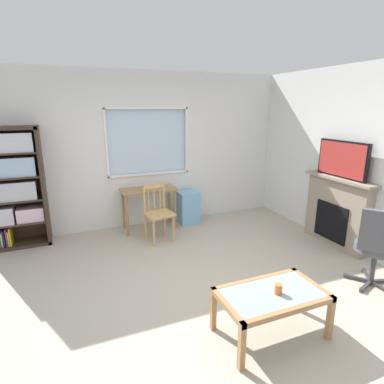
{
  "coord_description": "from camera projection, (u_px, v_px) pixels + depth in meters",
  "views": [
    {
      "loc": [
        -1.25,
        -2.92,
        2.09
      ],
      "look_at": [
        0.28,
        0.83,
        0.98
      ],
      "focal_mm": 29.33,
      "sensor_mm": 36.0,
      "label": 1
    }
  ],
  "objects": [
    {
      "name": "plastic_drawer_unit",
      "position": [
        187.0,
        207.0,
        5.78
      ],
      "size": [
        0.35,
        0.4,
        0.59
      ],
      "primitive_type": "cube",
      "color": "#72ADDB",
      "rests_on": "ground"
    },
    {
      "name": "office_chair",
      "position": [
        377.0,
        244.0,
        3.61
      ],
      "size": [
        0.62,
        0.57,
        1.0
      ],
      "color": "#4C4C51",
      "rests_on": "ground"
    },
    {
      "name": "fireplace",
      "position": [
        337.0,
        211.0,
        4.78
      ],
      "size": [
        0.26,
        1.18,
        1.08
      ],
      "color": "gray",
      "rests_on": "ground"
    },
    {
      "name": "coffee_table",
      "position": [
        272.0,
        299.0,
        2.89
      ],
      "size": [
        0.98,
        0.57,
        0.45
      ],
      "color": "#8C9E99",
      "rests_on": "ground"
    },
    {
      "name": "sippy_cup",
      "position": [
        278.0,
        289.0,
        2.84
      ],
      "size": [
        0.07,
        0.07,
        0.09
      ],
      "primitive_type": "cylinder",
      "color": "orange",
      "rests_on": "coffee_table"
    },
    {
      "name": "bookshelf",
      "position": [
        11.0,
        185.0,
        4.64
      ],
      "size": [
        0.9,
        0.38,
        1.82
      ],
      "color": "#38281E",
      "rests_on": "ground"
    },
    {
      "name": "tv",
      "position": [
        342.0,
        159.0,
        4.56
      ],
      "size": [
        0.06,
        0.86,
        0.54
      ],
      "color": "black",
      "rests_on": "fireplace"
    },
    {
      "name": "desk_under_window",
      "position": [
        149.0,
        196.0,
        5.39
      ],
      "size": [
        0.93,
        0.44,
        0.73
      ],
      "color": "#A37547",
      "rests_on": "ground"
    },
    {
      "name": "ground",
      "position": [
        197.0,
        295.0,
        3.62
      ],
      "size": [
        6.21,
        6.01,
        0.02
      ],
      "primitive_type": "cube",
      "color": "#B2A893"
    },
    {
      "name": "wall_back_with_window",
      "position": [
        141.0,
        152.0,
        5.5
      ],
      "size": [
        5.21,
        0.15,
        2.68
      ],
      "color": "silver",
      "rests_on": "ground"
    },
    {
      "name": "wooden_chair",
      "position": [
        158.0,
        213.0,
        4.97
      ],
      "size": [
        0.48,
        0.46,
        0.9
      ],
      "color": "tan",
      "rests_on": "ground"
    },
    {
      "name": "wall_right",
      "position": [
        378.0,
        164.0,
        4.23
      ],
      "size": [
        0.12,
        5.21,
        2.68
      ],
      "primitive_type": "cube",
      "color": "silver",
      "rests_on": "ground"
    }
  ]
}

